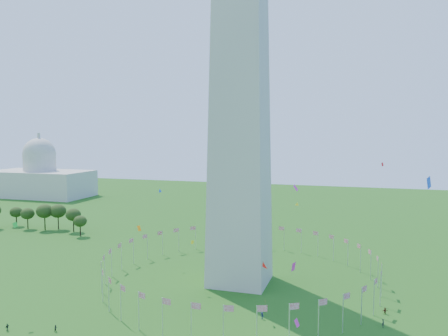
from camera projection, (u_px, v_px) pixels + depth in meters
The scene contains 4 objects.
flag_ring at pixel (240, 267), 130.58m from camera, with size 80.24×80.24×9.00m.
capitol_building at pixel (40, 164), 305.51m from camera, with size 70.00×35.00×46.00m, color beige, non-canonical shape.
kites_aloft at pixel (252, 244), 104.37m from camera, with size 96.63×82.66×34.26m.
tree_line_west at pixel (40, 218), 200.67m from camera, with size 54.84×15.29×11.70m.
Camera 1 is at (32.86, -73.54, 44.73)m, focal length 35.00 mm.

